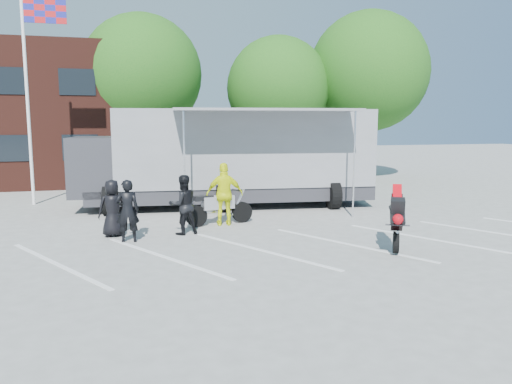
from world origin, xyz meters
name	(u,v)px	position (x,y,z in m)	size (l,w,h in m)	color
ground	(264,262)	(0.00, 0.00, 0.00)	(100.00, 100.00, 0.00)	#A5A49F
parking_bay_lines	(253,251)	(0.00, 1.00, 0.01)	(18.00, 5.00, 0.01)	white
flagpole	(33,72)	(-6.24, 10.00, 5.05)	(1.61, 0.12, 8.00)	white
tree_left	(142,75)	(-2.00, 16.00, 5.57)	(6.12, 6.12, 8.64)	#382314
tree_mid	(278,88)	(5.00, 15.00, 4.94)	(5.44, 5.44, 7.68)	#382314
tree_right	(369,72)	(10.00, 14.50, 5.88)	(6.46, 6.46, 9.12)	#382314
transporter_truck	(232,206)	(0.86, 7.56, 0.00)	(11.46, 5.52, 3.64)	gray
parked_motorcycle	(220,225)	(-0.21, 4.37, 0.00)	(0.75, 2.25, 1.18)	silver
stunt_bike_rider	(394,248)	(3.54, 0.30, 0.00)	(0.71, 1.52, 1.79)	black
spectator_leather_a	(113,208)	(-3.40, 3.55, 0.81)	(0.79, 0.51, 1.61)	black
spectator_leather_b	(127,211)	(-3.00, 2.77, 0.84)	(0.62, 0.40, 1.69)	black
spectator_leather_c	(183,205)	(-1.46, 3.33, 0.85)	(0.83, 0.65, 1.71)	black
spectator_hivis	(225,194)	(-0.07, 4.25, 0.97)	(1.14, 0.48, 1.95)	#F2FF0D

